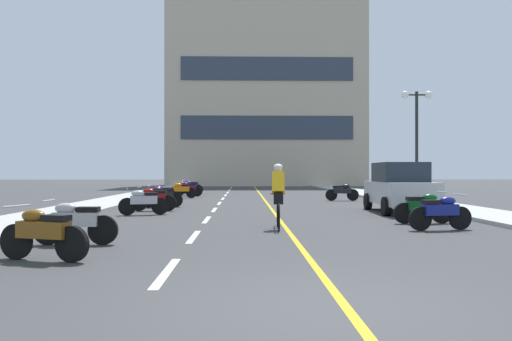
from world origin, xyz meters
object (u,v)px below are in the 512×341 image
at_px(motorcycle_5, 154,199).
at_px(motorcycle_7, 162,194).
at_px(motorcycle_10, 188,189).
at_px(motorcycle_4, 143,201).
at_px(street_lamp_mid, 417,120).
at_px(motorcycle_3, 423,207).
at_px(motorcycle_6, 162,196).
at_px(motorcycle_1, 75,222).
at_px(motorcycle_11, 184,188).
at_px(parked_car_near, 400,187).
at_px(motorcycle_2, 441,212).
at_px(motorcycle_9, 181,190).
at_px(motorcycle_8, 342,192).
at_px(cyclist_rider, 278,195).
at_px(motorcycle_13, 190,186).
at_px(motorcycle_12, 191,187).
at_px(motorcycle_0, 43,232).

distance_m(motorcycle_5, motorcycle_7, 3.62).
bearing_deg(motorcycle_10, motorcycle_4, -90.37).
relative_size(street_lamp_mid, motorcycle_3, 3.00).
relative_size(motorcycle_4, motorcycle_6, 1.01).
distance_m(motorcycle_1, motorcycle_11, 21.46).
distance_m(parked_car_near, motorcycle_2, 5.54).
xyz_separation_m(street_lamp_mid, motorcycle_1, (-11.44, -12.63, -3.39)).
bearing_deg(motorcycle_6, motorcycle_9, 90.99).
xyz_separation_m(motorcycle_1, motorcycle_5, (0.01, 8.66, 0.00)).
distance_m(motorcycle_3, motorcycle_11, 19.68).
bearing_deg(motorcycle_8, cyclist_rider, -108.64).
bearing_deg(motorcycle_4, motorcycle_13, 91.20).
bearing_deg(motorcycle_5, motorcycle_8, 37.27).
bearing_deg(motorcycle_1, parked_car_near, 40.53).
bearing_deg(motorcycle_9, motorcycle_5, -89.30).
bearing_deg(motorcycle_4, motorcycle_12, 90.43).
height_order(parked_car_near, motorcycle_8, parked_car_near).
bearing_deg(motorcycle_4, motorcycle_3, -19.40).
height_order(street_lamp_mid, motorcycle_9, street_lamp_mid).
bearing_deg(motorcycle_0, motorcycle_11, 91.07).
distance_m(motorcycle_7, cyclist_rider, 10.55).
bearing_deg(street_lamp_mid, cyclist_rider, -125.88).
distance_m(motorcycle_3, motorcycle_10, 18.09).
bearing_deg(motorcycle_1, motorcycle_11, 90.97).
distance_m(motorcycle_11, motorcycle_13, 3.71).
height_order(motorcycle_6, motorcycle_7, same).
bearing_deg(motorcycle_8, motorcycle_12, 136.07).
distance_m(street_lamp_mid, motorcycle_0, 18.67).
relative_size(motorcycle_0, motorcycle_9, 0.97).
height_order(parked_car_near, motorcycle_2, parked_car_near).
xyz_separation_m(motorcycle_2, motorcycle_10, (-8.33, 17.59, 0.00)).
bearing_deg(motorcycle_0, motorcycle_1, 92.35).
bearing_deg(motorcycle_1, motorcycle_6, 89.86).
relative_size(motorcycle_0, motorcycle_10, 0.97).
relative_size(motorcycle_1, motorcycle_9, 1.00).
bearing_deg(motorcycle_7, motorcycle_4, -87.50).
bearing_deg(cyclist_rider, motorcycle_10, 103.94).
distance_m(parked_car_near, motorcycle_12, 18.16).
xyz_separation_m(motorcycle_5, motorcycle_10, (0.05, 11.22, 0.00)).
distance_m(motorcycle_1, motorcycle_12, 23.41).
bearing_deg(cyclist_rider, motorcycle_2, -6.54).
bearing_deg(motorcycle_6, motorcycle_4, -90.80).
height_order(motorcycle_3, motorcycle_7, same).
xyz_separation_m(parked_car_near, motorcycle_0, (-9.02, -9.56, -0.44)).
bearing_deg(street_lamp_mid, motorcycle_10, 147.46).
bearing_deg(motorcycle_11, motorcycle_12, 83.69).
height_order(motorcycle_2, motorcycle_13, same).
relative_size(motorcycle_2, motorcycle_9, 1.00).
bearing_deg(cyclist_rider, motorcycle_8, 71.36).
distance_m(motorcycle_12, motorcycle_13, 1.78).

